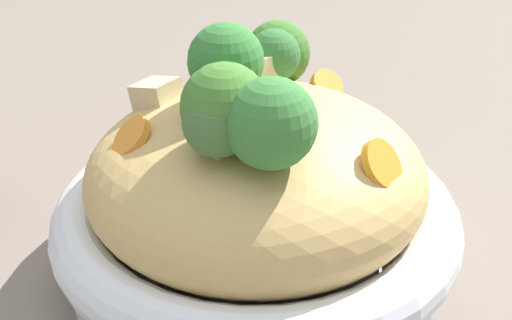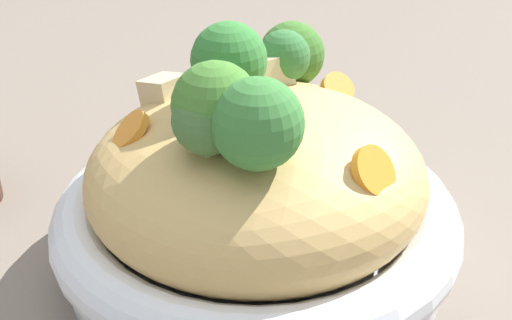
{
  "view_description": "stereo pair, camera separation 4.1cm",
  "coord_description": "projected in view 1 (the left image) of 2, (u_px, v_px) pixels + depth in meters",
  "views": [
    {
      "loc": [
        -0.28,
        -0.22,
        0.28
      ],
      "look_at": [
        0.0,
        0.0,
        0.08
      ],
      "focal_mm": 45.57,
      "sensor_mm": 36.0,
      "label": 1
    },
    {
      "loc": [
        -0.25,
        -0.25,
        0.28
      ],
      "look_at": [
        0.0,
        0.0,
        0.08
      ],
      "focal_mm": 45.57,
      "sensor_mm": 36.0,
      "label": 2
    }
  ],
  "objects": [
    {
      "name": "ground_plane",
      "position": [
        256.0,
        262.0,
        0.44
      ],
      "size": [
        3.0,
        3.0,
        0.0
      ],
      "primitive_type": "plane",
      "color": "#76695D"
    },
    {
      "name": "serving_bowl",
      "position": [
        256.0,
        226.0,
        0.43
      ],
      "size": [
        0.26,
        0.26,
        0.06
      ],
      "color": "white",
      "rests_on": "ground_plane"
    },
    {
      "name": "noodle_heap",
      "position": [
        256.0,
        173.0,
        0.41
      ],
      "size": [
        0.21,
        0.21,
        0.1
      ],
      "color": "tan",
      "rests_on": "serving_bowl"
    },
    {
      "name": "broccoli_florets",
      "position": [
        250.0,
        87.0,
        0.38
      ],
      "size": [
        0.19,
        0.15,
        0.08
      ],
      "color": "#9AB36E",
      "rests_on": "serving_bowl"
    },
    {
      "name": "carrot_coins",
      "position": [
        262.0,
        109.0,
        0.4
      ],
      "size": [
        0.17,
        0.17,
        0.04
      ],
      "color": "orange",
      "rests_on": "serving_bowl"
    },
    {
      "name": "zucchini_slices",
      "position": [
        220.0,
        108.0,
        0.38
      ],
      "size": [
        0.06,
        0.05,
        0.04
      ],
      "color": "beige",
      "rests_on": "serving_bowl"
    },
    {
      "name": "chicken_chunks",
      "position": [
        225.0,
        80.0,
        0.43
      ],
      "size": [
        0.08,
        0.07,
        0.04
      ],
      "color": "beige",
      "rests_on": "serving_bowl"
    }
  ]
}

